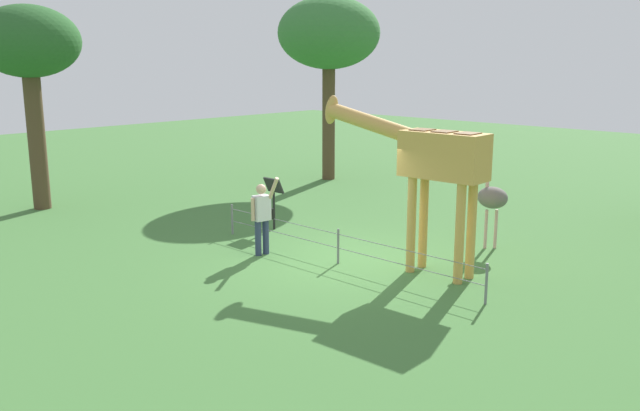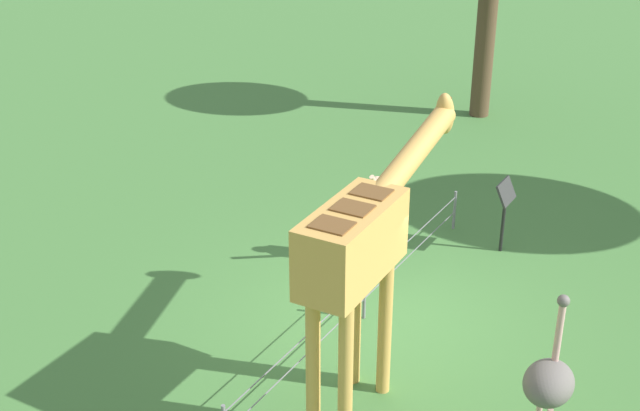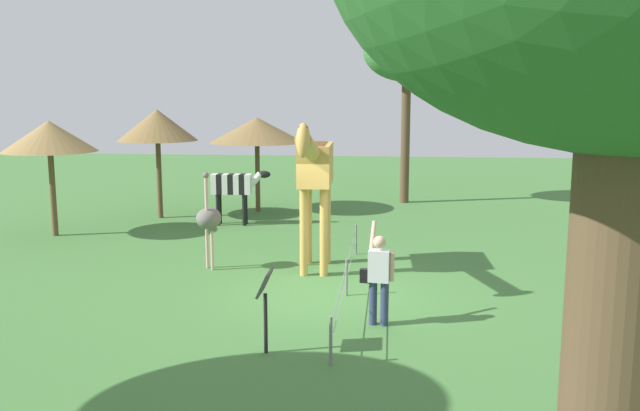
{
  "view_description": "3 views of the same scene",
  "coord_description": "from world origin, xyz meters",
  "views": [
    {
      "loc": [
        -9.15,
        10.35,
        4.26
      ],
      "look_at": [
        -0.04,
        0.77,
        1.35
      ],
      "focal_mm": 37.95,
      "sensor_mm": 36.0,
      "label": 1
    },
    {
      "loc": [
        -9.62,
        -4.79,
        7.02
      ],
      "look_at": [
        -0.43,
        0.69,
        1.94
      ],
      "focal_mm": 47.14,
      "sensor_mm": 36.0,
      "label": 2
    },
    {
      "loc": [
        12.93,
        1.01,
        3.98
      ],
      "look_at": [
        0.1,
        -0.35,
        1.83
      ],
      "focal_mm": 37.91,
      "sensor_mm": 36.0,
      "label": 3
    }
  ],
  "objects": [
    {
      "name": "giraffe",
      "position": [
        -1.64,
        -0.65,
        2.28
      ],
      "size": [
        3.92,
        0.76,
        3.48
      ],
      "color": "gold",
      "rests_on": "ground_plane"
    },
    {
      "name": "ground_plane",
      "position": [
        0.0,
        0.0,
        0.0
      ],
      "size": [
        60.0,
        60.0,
        0.0
      ],
      "primitive_type": "plane",
      "color": "#427538"
    },
    {
      "name": "ostrich",
      "position": [
        -1.73,
        -3.07,
        1.18
      ],
      "size": [
        0.7,
        0.56,
        2.25
      ],
      "color": "#CC9E93",
      "rests_on": "ground_plane"
    },
    {
      "name": "visitor",
      "position": [
        1.65,
        0.83,
        0.9
      ],
      "size": [
        0.59,
        0.59,
        1.77
      ],
      "color": "navy",
      "rests_on": "ground_plane"
    },
    {
      "name": "wire_fence",
      "position": [
        0.0,
        0.17,
        0.4
      ],
      "size": [
        7.05,
        0.05,
        0.75
      ],
      "color": "slate",
      "rests_on": "ground_plane"
    },
    {
      "name": "info_sign",
      "position": [
        3.12,
        -0.87,
        0.95
      ],
      "size": [
        0.56,
        0.21,
        1.32
      ],
      "color": "black",
      "rests_on": "ground_plane"
    }
  ]
}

